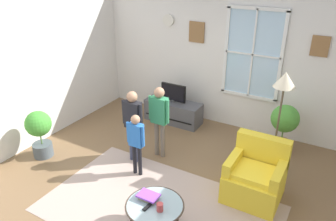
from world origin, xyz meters
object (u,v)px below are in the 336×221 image
floor_lamp (283,91)px  coffee_table (155,207)px  book_stack (148,197)px  person_black_shirt (133,119)px  television (173,93)px  person_green_shirt (159,114)px  potted_plant_by_window (284,122)px  armchair (255,177)px  cup (160,207)px  person_blue_shirt (136,138)px  remote_near_books (147,207)px  potted_plant_corner (39,130)px  tv_stand (173,112)px

floor_lamp → coffee_table: bearing=-116.0°
book_stack → person_black_shirt: size_ratio=0.21×
television → person_green_shirt: size_ratio=0.43×
person_black_shirt → potted_plant_by_window: 2.61m
television → person_black_shirt: bearing=-84.9°
potted_plant_by_window → book_stack: bearing=-111.3°
television → person_green_shirt: person_green_shirt is taller
armchair → person_black_shirt: bearing=-176.8°
potted_plant_by_window → coffee_table: bearing=-108.7°
book_stack → cup: cup is taller
coffee_table → person_blue_shirt: 1.28m
remote_near_books → potted_plant_corner: size_ratio=0.17×
person_blue_shirt → television: bearing=102.0°
tv_stand → remote_near_books: 3.13m
remote_near_books → floor_lamp: floor_lamp is taller
person_blue_shirt → cup: bearing=-43.6°
armchair → remote_near_books: 1.67m
tv_stand → person_black_shirt: bearing=-84.9°
remote_near_books → potted_plant_corner: bearing=166.9°
coffee_table → person_green_shirt: person_green_shirt is taller
coffee_table → person_blue_shirt: person_blue_shirt is taller
potted_plant_by_window → tv_stand: bearing=179.2°
cup → person_blue_shirt: bearing=136.4°
television → potted_plant_by_window: size_ratio=0.62×
remote_near_books → floor_lamp: bearing=63.8°
floor_lamp → television: bearing=160.0°
coffee_table → remote_near_books: (-0.05, -0.09, 0.04)m
remote_near_books → armchair: bearing=56.2°
tv_stand → floor_lamp: (2.25, -0.82, 1.20)m
television → person_green_shirt: 1.33m
television → person_blue_shirt: 1.93m
book_stack → floor_lamp: size_ratio=0.16×
person_green_shirt → potted_plant_by_window: person_green_shirt is taller
person_green_shirt → potted_plant_corner: size_ratio=1.51×
book_stack → potted_plant_corner: (-2.49, 0.46, 0.04)m
armchair → potted_plant_by_window: (0.06, 1.46, 0.24)m
coffee_table → tv_stand: bearing=114.8°
person_black_shirt → floor_lamp: bearing=20.3°
coffee_table → book_stack: (-0.12, 0.05, 0.06)m
book_stack → person_green_shirt: (-0.73, 1.48, 0.33)m
person_black_shirt → armchair: bearing=3.2°
television → armchair: size_ratio=0.62×
tv_stand → book_stack: 2.98m
cup → floor_lamp: floor_lamp is taller
person_green_shirt → television: bearing=109.0°
cup → person_black_shirt: person_black_shirt is taller
armchair → person_blue_shirt: 1.83m
tv_stand → cup: 3.17m
television → person_blue_shirt: person_blue_shirt is taller
remote_near_books → potted_plant_by_window: bearing=70.9°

